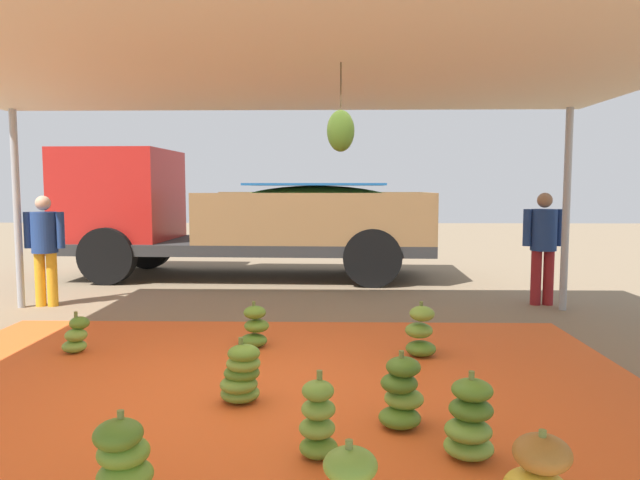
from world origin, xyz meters
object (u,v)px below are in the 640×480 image
banana_bunch_0 (401,394)px  worker_0 (543,240)px  banana_bunch_3 (76,336)px  cargo_truck_main (233,214)px  banana_bunch_8 (420,333)px  banana_bunch_2 (121,468)px  banana_bunch_9 (470,422)px  banana_bunch_4 (318,422)px  banana_bunch_7 (241,375)px  worker_1 (45,242)px  banana_bunch_6 (255,328)px

banana_bunch_0 → worker_0: 5.12m
banana_bunch_3 → cargo_truck_main: 5.36m
banana_bunch_8 → banana_bunch_2: bearing=-124.7°
banana_bunch_8 → banana_bunch_9: bearing=-90.7°
banana_bunch_3 → banana_bunch_4: (2.53, -2.29, 0.06)m
banana_bunch_7 → banana_bunch_9: bearing=-30.3°
banana_bunch_0 → cargo_truck_main: (-2.38, 6.99, 0.96)m
cargo_truck_main → banana_bunch_0: bearing=-71.2°
worker_1 → banana_bunch_6: bearing=-32.8°
banana_bunch_7 → worker_0: size_ratio=0.32×
banana_bunch_3 → banana_bunch_6: (1.80, 0.26, 0.03)m
banana_bunch_3 → banana_bunch_4: banana_bunch_4 is taller
banana_bunch_7 → banana_bunch_8: banana_bunch_8 is taller
banana_bunch_4 → banana_bunch_7: 1.13m
banana_bunch_4 → cargo_truck_main: bearing=103.5°
banana_bunch_2 → worker_0: (4.12, 5.53, 0.70)m
banana_bunch_7 → worker_1: 5.07m
banana_bunch_0 → worker_1: worker_1 is taller
banana_bunch_4 → cargo_truck_main: size_ratio=0.08×
banana_bunch_6 → cargo_truck_main: (-1.07, 4.96, 0.98)m
banana_bunch_3 → banana_bunch_8: size_ratio=0.76×
banana_bunch_2 → banana_bunch_7: banana_bunch_2 is taller
banana_bunch_2 → banana_bunch_6: banana_bunch_2 is taller
banana_bunch_4 → cargo_truck_main: (-1.80, 7.51, 0.95)m
banana_bunch_3 → banana_bunch_2: bearing=-62.4°
banana_bunch_2 → banana_bunch_6: (0.28, 3.17, -0.03)m
banana_bunch_4 → banana_bunch_8: (0.97, 2.24, 0.00)m
banana_bunch_7 → worker_0: worker_0 is taller
banana_bunch_3 → worker_0: worker_0 is taller
worker_0 → banana_bunch_8: bearing=-128.8°
banana_bunch_0 → banana_bunch_6: 2.42m
banana_bunch_6 → worker_0: size_ratio=0.30×
banana_bunch_0 → banana_bunch_7: banana_bunch_0 is taller
banana_bunch_6 → banana_bunch_9: bearing=-56.5°
banana_bunch_3 → banana_bunch_9: (3.47, -2.27, 0.06)m
banana_bunch_9 → cargo_truck_main: bearing=110.1°
banana_bunch_2 → worker_0: size_ratio=0.33×
banana_bunch_4 → banana_bunch_3: bearing=137.8°
banana_bunch_8 → worker_1: 5.57m
banana_bunch_4 → banana_bunch_9: (0.94, 0.02, -0.00)m
banana_bunch_9 → banana_bunch_2: bearing=-161.9°
banana_bunch_2 → banana_bunch_9: (1.95, 0.64, 0.00)m
banana_bunch_7 → cargo_truck_main: 6.75m
banana_bunch_8 → cargo_truck_main: bearing=117.7°
banana_bunch_8 → worker_0: bearing=51.2°
banana_bunch_7 → cargo_truck_main: (-1.18, 6.57, 0.97)m
banana_bunch_7 → worker_0: (3.74, 3.97, 0.72)m
banana_bunch_0 → banana_bunch_8: size_ratio=0.97×
banana_bunch_3 → worker_1: 2.88m
banana_bunch_9 → worker_1: size_ratio=0.35×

